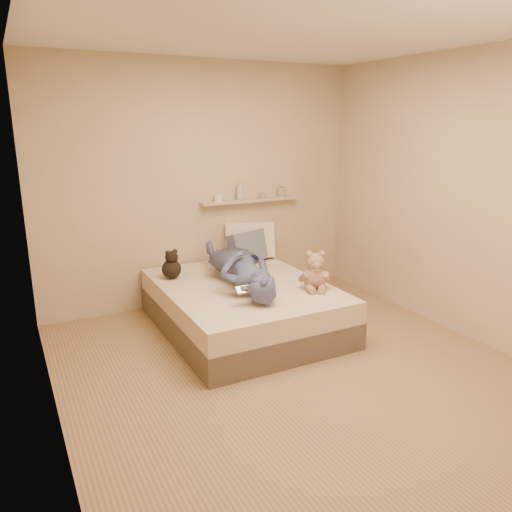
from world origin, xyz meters
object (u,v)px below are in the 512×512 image
teddy_bear (315,273)px  dark_plush (172,266)px  game_console (246,289)px  pillow_grey (249,247)px  bed (243,306)px  pillow_cream (250,241)px  wall_shelf (251,200)px  person (240,266)px

teddy_bear → dark_plush: size_ratio=1.26×
game_console → dark_plush: (-0.32, 1.02, -0.02)m
game_console → dark_plush: size_ratio=0.57×
dark_plush → pillow_grey: bearing=11.5°
bed → dark_plush: dark_plush is taller
teddy_bear → pillow_cream: 1.27m
dark_plush → wall_shelf: (1.10, 0.41, 0.52)m
dark_plush → pillow_cream: size_ratio=0.54×
game_console → pillow_grey: 1.38m
bed → wall_shelf: (0.55, 0.91, 0.88)m
pillow_cream → wall_shelf: size_ratio=0.46×
bed → wall_shelf: 1.38m
bed → game_console: 0.69m
pillow_grey → person: size_ratio=0.34×
person → wall_shelf: wall_shelf is taller
pillow_cream → person: 0.95m
bed → dark_plush: size_ratio=6.38×
teddy_bear → person: bearing=139.3°
pillow_grey → person: bearing=-122.9°
teddy_bear → pillow_grey: teddy_bear is taller
bed → pillow_cream: 1.05m
bed → pillow_grey: size_ratio=3.80×
person → dark_plush: bearing=-32.5°
dark_plush → pillow_grey: (0.96, 0.20, 0.04)m
pillow_grey → wall_shelf: (0.14, 0.22, 0.48)m
pillow_cream → wall_shelf: 0.46m
pillow_cream → game_console: bearing=-117.8°
pillow_grey → wall_shelf: size_ratio=0.42×
bed → dark_plush: 0.82m
person → pillow_grey: bearing=-114.5°
wall_shelf → teddy_bear: bearing=-90.7°
game_console → person: size_ratio=0.12×
pillow_grey → wall_shelf: bearing=58.2°
bed → pillow_cream: bearing=59.4°
pillow_grey → wall_shelf: 0.54m
teddy_bear → pillow_grey: (-0.12, 1.13, 0.02)m
pillow_grey → game_console: bearing=-117.7°
dark_plush → pillow_grey: pillow_grey is taller
pillow_grey → dark_plush: bearing=-168.5°
teddy_bear → dark_plush: (-1.08, 0.93, -0.03)m
dark_plush → person: person is taller
pillow_cream → person: (-0.50, -0.80, -0.03)m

